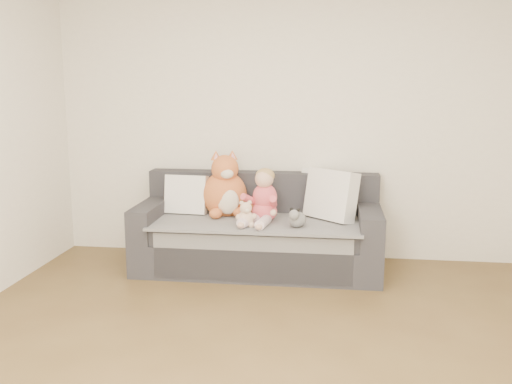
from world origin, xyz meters
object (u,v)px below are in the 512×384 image
at_px(plush_cat, 225,190).
at_px(sippy_cup, 246,216).
at_px(toddler, 263,200).
at_px(sofa, 259,235).
at_px(teddy_bear, 246,216).

bearing_deg(plush_cat, sippy_cup, -71.10).
bearing_deg(toddler, plush_cat, 163.34).
bearing_deg(sofa, sippy_cup, -110.86).
bearing_deg(teddy_bear, sippy_cup, 74.78).
height_order(teddy_bear, sippy_cup, teddy_bear).
relative_size(sofa, plush_cat, 3.46).
bearing_deg(plush_cat, sofa, -34.41).
relative_size(sofa, teddy_bear, 9.44).
relative_size(toddler, teddy_bear, 2.13).
height_order(toddler, plush_cat, plush_cat).
distance_m(toddler, teddy_bear, 0.25).
relative_size(plush_cat, sippy_cup, 5.06).
relative_size(teddy_bear, sippy_cup, 1.86).
bearing_deg(sippy_cup, plush_cat, 128.71).
bearing_deg(teddy_bear, plush_cat, 98.93).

